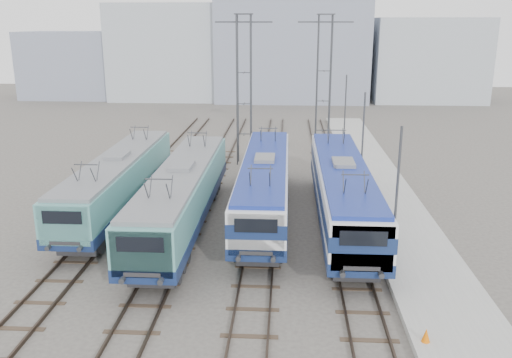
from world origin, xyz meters
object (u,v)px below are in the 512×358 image
object	(u,v)px
catenary_tower_west	(244,83)
safety_cone	(426,335)
mast_mid	(362,144)
locomotive_center_right	(265,182)
locomotive_far_left	(118,179)
mast_front	(396,201)
locomotive_far_right	(343,188)
mast_rear	(345,115)
locomotive_center_left	(182,193)
catenary_tower_east	(324,81)

from	to	relation	value
catenary_tower_west	safety_cone	distance (m)	28.45
mast_mid	locomotive_center_right	bearing A→B (deg)	-141.34
locomotive_far_left	locomotive_center_right	world-z (taller)	locomotive_center_right
catenary_tower_west	mast_front	bearing A→B (deg)	-66.73
locomotive_center_right	safety_cone	size ratio (longest dim) A/B	33.64
safety_cone	locomotive_center_right	bearing A→B (deg)	115.75
locomotive_far_left	locomotive_center_right	bearing A→B (deg)	-2.72
locomotive_far_right	catenary_tower_west	xyz separation A→B (m)	(-6.75, 14.22, 4.34)
locomotive_center_right	mast_rear	bearing A→B (deg)	69.61
locomotive_center_left	locomotive_far_right	bearing A→B (deg)	7.73
locomotive_far_left	mast_front	distance (m)	17.07
mast_mid	catenary_tower_east	bearing A→B (deg)	101.86
locomotive_far_right	catenary_tower_east	distance (m)	16.79
locomotive_center_right	catenary_tower_west	bearing A→B (deg)	99.76
locomotive_center_left	mast_rear	world-z (taller)	mast_rear
catenary_tower_west	mast_front	distance (m)	22.00
catenary_tower_east	mast_mid	distance (m)	10.69
mast_rear	locomotive_center_right	bearing A→B (deg)	-110.39
mast_rear	safety_cone	size ratio (longest dim) A/B	13.42
safety_cone	mast_rear	bearing A→B (deg)	90.14
locomotive_center_left	catenary_tower_east	bearing A→B (deg)	63.35
mast_front	catenary_tower_west	bearing A→B (deg)	113.27
locomotive_far_left	catenary_tower_east	distance (m)	20.26
locomotive_far_right	catenary_tower_east	xyz separation A→B (m)	(-0.25, 16.22, 4.34)
mast_mid	locomotive_far_right	bearing A→B (deg)	-106.57
safety_cone	locomotive_far_left	bearing A→B (deg)	138.29
catenary_tower_west	mast_rear	world-z (taller)	catenary_tower_west
locomotive_center_right	mast_front	distance (m)	9.47
mast_front	mast_mid	distance (m)	12.00
locomotive_center_left	catenary_tower_west	xyz separation A→B (m)	(2.25, 15.44, 4.42)
locomotive_far_left	mast_mid	world-z (taller)	mast_mid
locomotive_far_right	catenary_tower_west	bearing A→B (deg)	115.40
mast_rear	safety_cone	world-z (taller)	mast_rear
catenary_tower_east	mast_mid	bearing A→B (deg)	-78.14
locomotive_center_right	catenary_tower_west	world-z (taller)	catenary_tower_west
mast_front	mast_rear	world-z (taller)	same
mast_front	mast_mid	bearing A→B (deg)	90.00
locomotive_center_left	mast_rear	distance (m)	22.30
locomotive_center_left	catenary_tower_east	world-z (taller)	catenary_tower_east
mast_rear	safety_cone	distance (m)	30.54
locomotive_center_left	catenary_tower_east	xyz separation A→B (m)	(8.75, 17.44, 4.42)
mast_rear	mast_front	bearing A→B (deg)	-90.00
catenary_tower_east	safety_cone	xyz separation A→B (m)	(2.17, -28.40, -6.08)
catenary_tower_east	mast_front	size ratio (longest dim) A/B	1.71
catenary_tower_west	mast_mid	world-z (taller)	catenary_tower_west
locomotive_far_right	locomotive_center_left	bearing A→B (deg)	-172.27
locomotive_far_left	mast_mid	bearing A→B (deg)	16.86
locomotive_far_left	mast_rear	bearing A→B (deg)	47.33
locomotive_center_left	mast_front	world-z (taller)	mast_front
safety_cone	catenary_tower_west	bearing A→B (deg)	108.19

